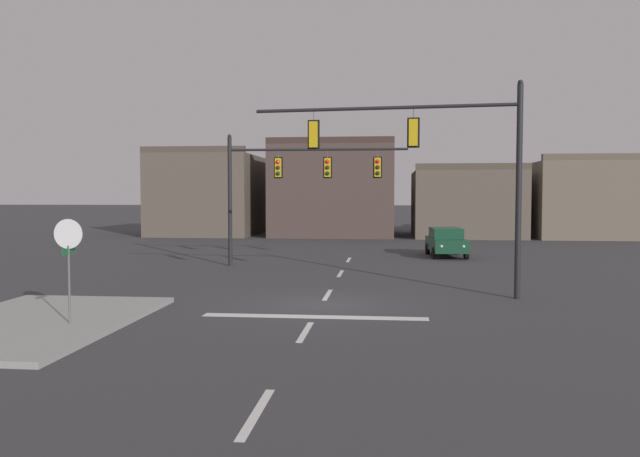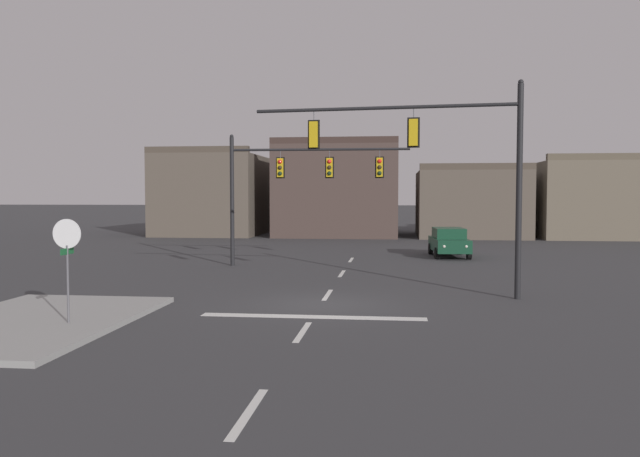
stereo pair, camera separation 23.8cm
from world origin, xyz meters
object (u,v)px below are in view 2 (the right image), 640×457
at_px(signal_mast_far_side, 291,177).
at_px(stop_sign, 67,246).
at_px(car_lot_nearside, 449,241).
at_px(signal_mast_near_side, 438,154).

distance_m(signal_mast_far_side, stop_sign, 15.43).
bearing_deg(car_lot_nearside, stop_sign, -118.81).
height_order(signal_mast_near_side, car_lot_nearside, signal_mast_near_side).
xyz_separation_m(signal_mast_near_side, stop_sign, (-9.77, -6.43, -2.68)).
relative_size(signal_mast_near_side, signal_mast_far_side, 1.05).
bearing_deg(car_lot_nearside, signal_mast_far_side, -144.11).
bearing_deg(stop_sign, signal_mast_near_side, 33.34).
bearing_deg(signal_mast_far_side, signal_mast_near_side, -52.94).
height_order(signal_mast_far_side, stop_sign, signal_mast_far_side).
distance_m(signal_mast_far_side, car_lot_nearside, 10.45).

